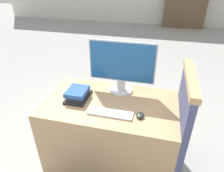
% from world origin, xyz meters
% --- Properties ---
extents(desk, '(1.23, 0.71, 0.74)m').
position_xyz_m(desk, '(0.00, 0.36, 0.37)').
color(desk, tan).
rests_on(desk, ground_plane).
extents(carrel_divider, '(0.07, 0.64, 1.11)m').
position_xyz_m(carrel_divider, '(0.64, 0.32, 0.57)').
color(carrel_divider, '#474C70').
rests_on(carrel_divider, ground_plane).
extents(monitor, '(0.63, 0.23, 0.51)m').
position_xyz_m(monitor, '(0.06, 0.58, 1.00)').
color(monitor, silver).
rests_on(monitor, desk).
extents(keyboard, '(0.38, 0.11, 0.02)m').
position_xyz_m(keyboard, '(0.05, 0.19, 0.74)').
color(keyboard, silver).
rests_on(keyboard, desk).
extents(mouse, '(0.07, 0.09, 0.03)m').
position_xyz_m(mouse, '(0.30, 0.22, 0.75)').
color(mouse, '#262626').
rests_on(mouse, desk).
extents(book_stack, '(0.19, 0.28, 0.10)m').
position_xyz_m(book_stack, '(-0.31, 0.35, 0.78)').
color(book_stack, '#232328').
rests_on(book_stack, desk).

